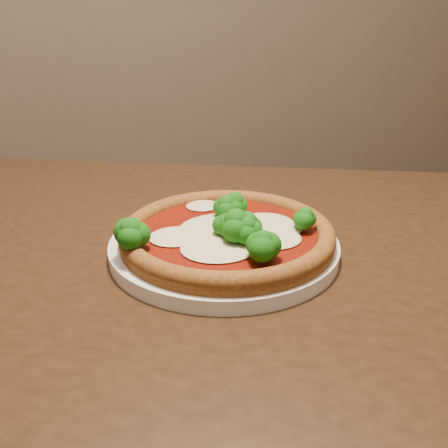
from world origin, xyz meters
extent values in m
cube|color=black|center=(-0.05, 0.04, 0.73)|extent=(1.45, 1.23, 0.04)
cylinder|color=silver|center=(-0.04, 0.06, 0.76)|extent=(0.29, 0.29, 0.02)
cylinder|color=brown|center=(-0.04, 0.05, 0.77)|extent=(0.26, 0.26, 0.01)
torus|color=brown|center=(-0.04, 0.05, 0.78)|extent=(0.27, 0.27, 0.02)
cylinder|color=#701005|center=(-0.04, 0.05, 0.78)|extent=(0.22, 0.22, 0.00)
ellipsoid|color=beige|center=(0.01, 0.01, 0.78)|extent=(0.07, 0.06, 0.01)
ellipsoid|color=beige|center=(-0.06, 0.01, 0.78)|extent=(0.09, 0.08, 0.01)
ellipsoid|color=beige|center=(-0.10, 0.05, 0.78)|extent=(0.07, 0.06, 0.01)
ellipsoid|color=beige|center=(-0.04, 0.14, 0.78)|extent=(0.05, 0.04, 0.00)
ellipsoid|color=beige|center=(0.03, 0.04, 0.78)|extent=(0.06, 0.06, 0.01)
ellipsoid|color=beige|center=(-0.04, 0.06, 0.78)|extent=(0.11, 0.10, 0.01)
ellipsoid|color=beige|center=(0.01, 0.06, 0.78)|extent=(0.08, 0.07, 0.01)
ellipsoid|color=#197713|center=(-0.04, 0.03, 0.80)|extent=(0.04, 0.04, 0.03)
ellipsoid|color=#197713|center=(-0.02, -0.04, 0.80)|extent=(0.04, 0.04, 0.04)
ellipsoid|color=#197713|center=(-0.03, 0.09, 0.80)|extent=(0.04, 0.04, 0.03)
ellipsoid|color=#197713|center=(-0.03, 0.01, 0.80)|extent=(0.04, 0.04, 0.03)
ellipsoid|color=#197713|center=(-0.15, 0.03, 0.81)|extent=(0.05, 0.05, 0.04)
ellipsoid|color=#197713|center=(-0.01, 0.09, 0.80)|extent=(0.04, 0.04, 0.03)
ellipsoid|color=#197713|center=(-0.04, 0.02, 0.81)|extent=(0.05, 0.05, 0.04)
ellipsoid|color=#197713|center=(0.06, 0.03, 0.80)|extent=(0.03, 0.03, 0.03)
ellipsoid|color=#197713|center=(-0.02, 0.02, 0.81)|extent=(0.04, 0.04, 0.04)
camera|label=1|loc=(-0.20, -0.49, 1.04)|focal=40.00mm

